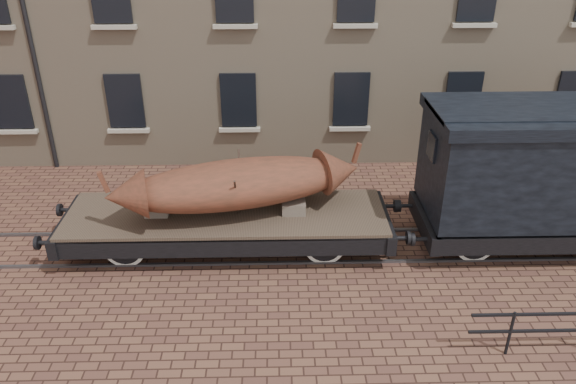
{
  "coord_description": "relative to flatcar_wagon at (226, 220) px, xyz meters",
  "views": [
    {
      "loc": [
        -1.37,
        -11.79,
        7.75
      ],
      "look_at": [
        -1.07,
        0.5,
        1.3
      ],
      "focal_mm": 35.0,
      "sensor_mm": 36.0,
      "label": 1
    }
  ],
  "objects": [
    {
      "name": "iron_boat",
      "position": [
        0.31,
        -0.0,
        0.99
      ],
      "size": [
        6.1,
        2.92,
        1.49
      ],
      "color": "brown",
      "rests_on": "flatcar_wagon"
    },
    {
      "name": "goods_van",
      "position": [
        7.84,
        0.0,
        1.45
      ],
      "size": [
        6.99,
        2.55,
        3.62
      ],
      "color": "black",
      "rests_on": "ground"
    },
    {
      "name": "rail_track",
      "position": [
        2.59,
        0.0,
        -0.79
      ],
      "size": [
        30.0,
        1.52,
        0.06
      ],
      "color": "#59595E",
      "rests_on": "ground"
    },
    {
      "name": "flatcar_wagon",
      "position": [
        0.0,
        0.0,
        0.0
      ],
      "size": [
        8.68,
        2.35,
        1.31
      ],
      "color": "#4E4032",
      "rests_on": "ground"
    },
    {
      "name": "ground",
      "position": [
        2.59,
        0.0,
        -0.82
      ],
      "size": [
        90.0,
        90.0,
        0.0
      ],
      "primitive_type": "plane",
      "color": "#533228"
    }
  ]
}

